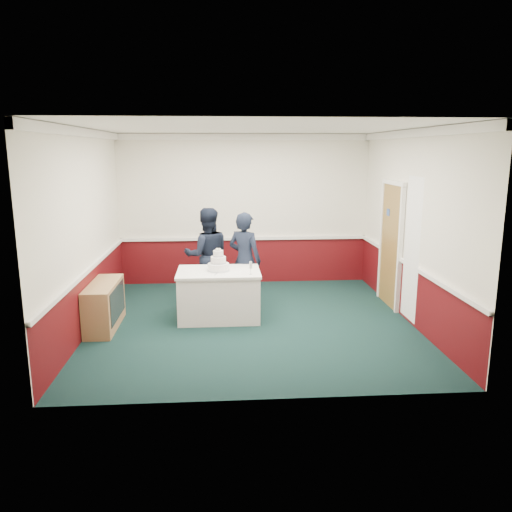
{
  "coord_description": "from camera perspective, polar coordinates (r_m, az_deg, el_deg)",
  "views": [
    {
      "loc": [
        -0.48,
        -7.51,
        2.68
      ],
      "look_at": [
        0.05,
        -0.1,
        1.1
      ],
      "focal_mm": 35.0,
      "sensor_mm": 36.0,
      "label": 1
    }
  ],
  "objects": [
    {
      "name": "sideboard",
      "position": [
        8.01,
        -16.94,
        -5.43
      ],
      "size": [
        0.41,
        1.2,
        0.7
      ],
      "color": "tan",
      "rests_on": "ground"
    },
    {
      "name": "person_woman",
      "position": [
        8.56,
        -1.3,
        -0.47
      ],
      "size": [
        0.72,
        0.66,
        1.66
      ],
      "primitive_type": "imported",
      "rotation": [
        0.0,
        0.0,
        2.58
      ],
      "color": "black",
      "rests_on": "ground"
    },
    {
      "name": "person_man",
      "position": [
        8.92,
        -5.6,
        0.09
      ],
      "size": [
        0.9,
        0.74,
        1.69
      ],
      "primitive_type": "imported",
      "rotation": [
        0.0,
        0.0,
        3.27
      ],
      "color": "black",
      "rests_on": "ground"
    },
    {
      "name": "ground",
      "position": [
        7.99,
        -0.41,
        -7.6
      ],
      "size": [
        5.0,
        5.0,
        0.0
      ],
      "primitive_type": "plane",
      "color": "#122C27",
      "rests_on": "ground"
    },
    {
      "name": "cake_knife",
      "position": [
        7.8,
        -4.53,
        -2.02
      ],
      "size": [
        0.08,
        0.21,
        0.0
      ],
      "primitive_type": "cube",
      "rotation": [
        0.0,
        0.0,
        -0.31
      ],
      "color": "silver",
      "rests_on": "cake_table"
    },
    {
      "name": "room_shell",
      "position": [
        8.17,
        -0.16,
        7.0
      ],
      "size": [
        5.0,
        5.0,
        3.0
      ],
      "color": "silver",
      "rests_on": "ground"
    },
    {
      "name": "cake_table",
      "position": [
        8.1,
        -4.27,
        -4.36
      ],
      "size": [
        1.32,
        0.92,
        0.79
      ],
      "color": "white",
      "rests_on": "ground"
    },
    {
      "name": "wedding_cake",
      "position": [
        7.97,
        -4.32,
        -0.92
      ],
      "size": [
        0.35,
        0.35,
        0.36
      ],
      "color": "white",
      "rests_on": "cake_table"
    },
    {
      "name": "champagne_flute",
      "position": [
        7.71,
        -0.61,
        -1.13
      ],
      "size": [
        0.05,
        0.05,
        0.21
      ],
      "color": "silver",
      "rests_on": "cake_table"
    }
  ]
}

